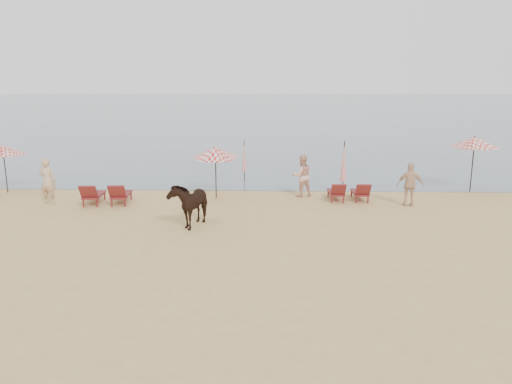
# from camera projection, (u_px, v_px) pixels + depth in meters

# --- Properties ---
(ground) EXTENTS (120.00, 120.00, 0.00)m
(ground) POSITION_uv_depth(u_px,v_px,m) (250.00, 276.00, 13.00)
(ground) COLOR tan
(ground) RESTS_ON ground
(sea) EXTENTS (160.00, 140.00, 0.06)m
(sea) POSITION_uv_depth(u_px,v_px,m) (269.00, 106.00, 90.95)
(sea) COLOR #51606B
(sea) RESTS_ON ground
(lounger_cluster_left) EXTENTS (1.91, 1.84, 0.63)m
(lounger_cluster_left) POSITION_uv_depth(u_px,v_px,m) (106.00, 194.00, 20.23)
(lounger_cluster_left) COLOR maroon
(lounger_cluster_left) RESTS_ON ground
(lounger_cluster_right) EXTENTS (1.63, 1.57, 0.57)m
(lounger_cluster_right) POSITION_uv_depth(u_px,v_px,m) (349.00, 192.00, 20.81)
(lounger_cluster_right) COLOR maroon
(lounger_cluster_right) RESTS_ON ground
(umbrella_open_left_a) EXTENTS (1.90, 1.90, 2.16)m
(umbrella_open_left_a) POSITION_uv_depth(u_px,v_px,m) (3.00, 150.00, 22.03)
(umbrella_open_left_a) COLOR black
(umbrella_open_left_a) RESTS_ON ground
(umbrella_open_left_b) EXTENTS (1.81, 1.84, 2.31)m
(umbrella_open_left_b) POSITION_uv_depth(u_px,v_px,m) (215.00, 152.00, 20.93)
(umbrella_open_left_b) COLOR black
(umbrella_open_left_b) RESTS_ON ground
(umbrella_open_right) EXTENTS (2.07, 2.07, 2.52)m
(umbrella_open_right) POSITION_uv_depth(u_px,v_px,m) (475.00, 142.00, 22.13)
(umbrella_open_right) COLOR black
(umbrella_open_right) RESTS_ON ground
(umbrella_closed_left) EXTENTS (0.25, 0.25, 2.04)m
(umbrella_closed_left) POSITION_uv_depth(u_px,v_px,m) (244.00, 156.00, 24.62)
(umbrella_closed_left) COLOR black
(umbrella_closed_left) RESTS_ON ground
(umbrella_closed_right) EXTENTS (0.29, 0.29, 2.37)m
(umbrella_closed_right) POSITION_uv_depth(u_px,v_px,m) (344.00, 162.00, 21.85)
(umbrella_closed_right) COLOR black
(umbrella_closed_right) RESTS_ON ground
(cow) EXTENTS (1.35, 2.06, 1.60)m
(cow) POSITION_uv_depth(u_px,v_px,m) (190.00, 203.00, 17.32)
(cow) COLOR black
(cow) RESTS_ON ground
(beachgoer_left) EXTENTS (0.74, 0.53, 1.89)m
(beachgoer_left) POSITION_uv_depth(u_px,v_px,m) (48.00, 181.00, 20.29)
(beachgoer_left) COLOR tan
(beachgoer_left) RESTS_ON ground
(beachgoer_right_a) EXTENTS (1.05, 0.92, 1.83)m
(beachgoer_right_a) POSITION_uv_depth(u_px,v_px,m) (302.00, 176.00, 21.54)
(beachgoer_right_a) COLOR #DDA38A
(beachgoer_right_a) RESTS_ON ground
(beachgoer_right_b) EXTENTS (1.08, 0.57, 1.76)m
(beachgoer_right_b) POSITION_uv_depth(u_px,v_px,m) (410.00, 185.00, 19.90)
(beachgoer_right_b) COLOR #D5A985
(beachgoer_right_b) RESTS_ON ground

